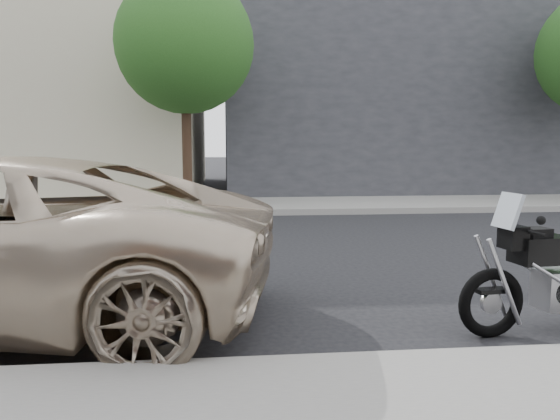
# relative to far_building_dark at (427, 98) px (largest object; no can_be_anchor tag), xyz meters

# --- Properties ---
(ground) EXTENTS (120.00, 120.00, 0.00)m
(ground) POSITION_rel_far_building_dark_xyz_m (7.00, 13.50, -3.50)
(ground) COLOR black
(ground) RESTS_ON ground
(far_sidewalk) EXTENTS (44.00, 3.00, 0.15)m
(far_sidewalk) POSITION_rel_far_building_dark_xyz_m (7.00, 7.00, -3.43)
(far_sidewalk) COLOR gray
(far_sidewalk) RESTS_ON ground
(far_building_dark) EXTENTS (16.00, 11.00, 7.00)m
(far_building_dark) POSITION_rel_far_building_dark_xyz_m (0.00, 0.00, 0.00)
(far_building_dark) COLOR #2D2D32
(far_building_dark) RESTS_ON ground
(far_building_cream) EXTENTS (14.00, 11.00, 8.00)m
(far_building_cream) POSITION_rel_far_building_dark_xyz_m (16.00, -0.00, 0.50)
(far_building_cream) COLOR beige
(far_building_cream) RESTS_ON ground
(street_tree_mid) EXTENTS (3.40, 3.40, 5.70)m
(street_tree_mid) POSITION_rel_far_building_dark_xyz_m (9.00, 7.50, 0.64)
(street_tree_mid) COLOR #382519
(street_tree_mid) RESTS_ON far_sidewalk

